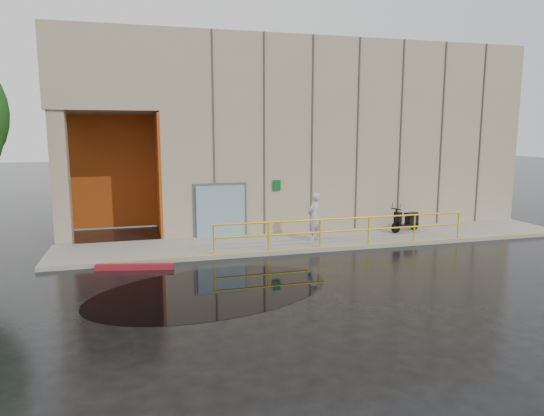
{
  "coord_description": "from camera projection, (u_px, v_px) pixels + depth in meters",
  "views": [
    {
      "loc": [
        -2.81,
        -12.66,
        4.27
      ],
      "look_at": [
        1.49,
        3.0,
        1.67
      ],
      "focal_mm": 32.0,
      "sensor_mm": 36.0,
      "label": 1
    }
  ],
  "objects": [
    {
      "name": "person",
      "position": [
        314.0,
        217.0,
        18.22
      ],
      "size": [
        0.8,
        0.75,
        1.83
      ],
      "primitive_type": "imported",
      "rotation": [
        0.0,
        0.0,
        3.76
      ],
      "color": "#B1B1B6",
      "rests_on": "sidewalk"
    },
    {
      "name": "building",
      "position": [
        299.0,
        132.0,
        24.59
      ],
      "size": [
        20.0,
        10.17,
        8.0
      ],
      "color": "tan",
      "rests_on": "ground"
    },
    {
      "name": "sidewalk",
      "position": [
        324.0,
        240.0,
        18.78
      ],
      "size": [
        20.0,
        3.0,
        0.15
      ],
      "primitive_type": "cube",
      "color": "gray",
      "rests_on": "ground"
    },
    {
      "name": "ground",
      "position": [
        249.0,
        286.0,
        13.46
      ],
      "size": [
        120.0,
        120.0,
        0.0
      ],
      "primitive_type": "plane",
      "color": "black",
      "rests_on": "ground"
    },
    {
      "name": "puddle",
      "position": [
        212.0,
        291.0,
        13.05
      ],
      "size": [
        7.53,
        5.63,
        0.01
      ],
      "primitive_type": "cube",
      "rotation": [
        0.0,
        0.0,
        0.24
      ],
      "color": "black",
      "rests_on": "ground"
    },
    {
      "name": "guardrail",
      "position": [
        344.0,
        231.0,
        17.47
      ],
      "size": [
        9.56,
        0.06,
        1.03
      ],
      "color": "#DBB40B",
      "rests_on": "sidewalk"
    },
    {
      "name": "scooter",
      "position": [
        406.0,
        215.0,
        19.93
      ],
      "size": [
        1.61,
        0.97,
        1.22
      ],
      "rotation": [
        0.0,
        0.0,
        0.32
      ],
      "color": "black",
      "rests_on": "sidewalk"
    },
    {
      "name": "red_curb",
      "position": [
        135.0,
        267.0,
        15.02
      ],
      "size": [
        2.39,
        0.67,
        0.18
      ],
      "primitive_type": "cube",
      "rotation": [
        0.0,
        0.0,
        -0.21
      ],
      "color": "maroon",
      "rests_on": "ground"
    }
  ]
}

